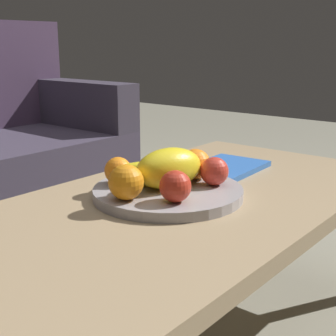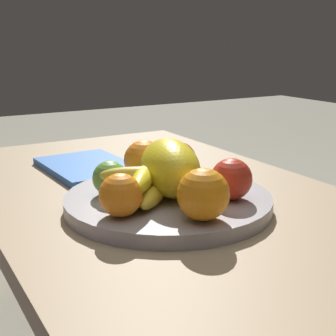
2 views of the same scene
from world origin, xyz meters
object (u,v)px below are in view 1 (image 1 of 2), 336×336
at_px(orange_left, 126,182).
at_px(apple_left, 214,171).
at_px(orange_front, 118,171).
at_px(apple_right, 154,166).
at_px(melon_large_front, 169,168).
at_px(magazine, 226,167).
at_px(banana_bunch, 149,174).
at_px(apple_front, 175,186).
at_px(fruit_bowl, 168,192).
at_px(orange_right, 195,164).
at_px(coffee_table, 184,213).

distance_m(orange_left, apple_left, 0.24).
distance_m(orange_front, apple_right, 0.11).
xyz_separation_m(melon_large_front, magazine, (0.32, 0.04, -0.07)).
bearing_deg(banana_bunch, melon_large_front, -74.93).
height_order(orange_front, apple_front, apple_front).
distance_m(fruit_bowl, orange_right, 0.12).
height_order(coffee_table, apple_front, apple_front).
distance_m(orange_front, banana_bunch, 0.08).
height_order(melon_large_front, apple_right, melon_large_front).
bearing_deg(fruit_bowl, orange_left, 173.78).
distance_m(fruit_bowl, apple_left, 0.13).
distance_m(orange_left, apple_front, 0.11).
distance_m(apple_right, magazine, 0.28).
distance_m(orange_right, apple_right, 0.11).
distance_m(orange_left, apple_right, 0.20).
bearing_deg(apple_right, apple_left, -76.96).
distance_m(orange_right, banana_bunch, 0.13).
bearing_deg(melon_large_front, magazine, 6.42).
bearing_deg(magazine, apple_right, 164.62).
height_order(coffee_table, apple_left, apple_left).
distance_m(fruit_bowl, magazine, 0.32).
bearing_deg(melon_large_front, fruit_bowl, 86.46).
height_order(coffee_table, fruit_bowl, fruit_bowl).
bearing_deg(melon_large_front, apple_right, 61.07).
bearing_deg(magazine, melon_large_front, -176.57).
distance_m(coffee_table, orange_front, 0.20).
relative_size(apple_left, banana_bunch, 0.42).
xyz_separation_m(coffee_table, orange_left, (-0.15, 0.05, 0.11)).
bearing_deg(coffee_table, apple_front, -152.97).
xyz_separation_m(fruit_bowl, orange_right, (0.11, -0.01, 0.05)).
relative_size(coffee_table, orange_right, 16.11).
relative_size(melon_large_front, banana_bunch, 1.04).
height_order(orange_right, banana_bunch, orange_right).
distance_m(fruit_bowl, apple_front, 0.12).
height_order(melon_large_front, orange_left, melon_large_front).
height_order(orange_front, magazine, orange_front).
height_order(orange_front, orange_left, orange_left).
bearing_deg(apple_front, fruit_bowl, 47.63).
bearing_deg(orange_left, apple_front, -59.52).
bearing_deg(apple_front, orange_right, 22.99).
bearing_deg(banana_bunch, apple_left, -50.38).
bearing_deg(apple_left, banana_bunch, 129.62).
bearing_deg(orange_front, apple_front, -95.79).
relative_size(coffee_table, banana_bunch, 7.54).
xyz_separation_m(coffee_table, melon_large_front, (-0.02, 0.03, 0.12)).
relative_size(fruit_bowl, orange_right, 4.63).
bearing_deg(orange_front, fruit_bowl, -64.86).
bearing_deg(fruit_bowl, banana_bunch, 106.43).
height_order(orange_right, apple_right, orange_right).
relative_size(orange_front, magazine, 0.28).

